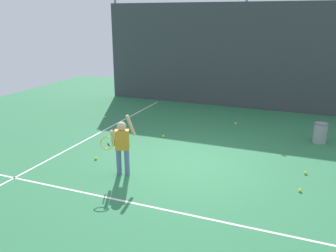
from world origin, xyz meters
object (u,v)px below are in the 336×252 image
object	(u,v)px
tennis_player	(122,143)
tennis_ball_0	(300,190)
tennis_ball_3	(163,136)
tennis_ball_2	(105,117)
ball_hopper	(320,132)
tennis_ball_4	(305,173)
tennis_ball_1	(96,158)
tennis_ball_5	(236,123)

from	to	relation	value
tennis_player	tennis_ball_0	world-z (taller)	tennis_player
tennis_ball_3	tennis_ball_2	bearing A→B (deg)	157.65
tennis_player	ball_hopper	bearing A→B (deg)	18.90
tennis_ball_3	tennis_player	bearing A→B (deg)	-86.70
tennis_ball_0	tennis_ball_2	world-z (taller)	same
tennis_ball_0	tennis_ball_4	size ratio (longest dim) A/B	1.00
tennis_ball_2	tennis_ball_3	world-z (taller)	same
tennis_ball_1	tennis_ball_4	world-z (taller)	same
ball_hopper	tennis_ball_0	bearing A→B (deg)	-95.94
tennis_ball_0	tennis_ball_1	distance (m)	4.69
tennis_player	tennis_ball_5	size ratio (longest dim) A/B	20.46
ball_hopper	tennis_ball_0	xyz separation A→B (m)	(-0.34, -3.28, -0.26)
tennis_ball_2	tennis_ball_1	bearing A→B (deg)	-61.74
ball_hopper	tennis_player	bearing A→B (deg)	-135.95
tennis_ball_0	tennis_ball_5	xyz separation A→B (m)	(-2.15, 4.13, 0.00)
tennis_ball_0	tennis_ball_5	distance (m)	4.66
tennis_player	tennis_ball_5	world-z (taller)	tennis_player
tennis_ball_3	tennis_ball_5	world-z (taller)	same
tennis_player	tennis_ball_3	distance (m)	2.77
tennis_ball_3	tennis_ball_5	distance (m)	2.65
tennis_ball_4	tennis_player	bearing A→B (deg)	-157.89
tennis_player	tennis_ball_4	bearing A→B (deg)	-3.04
tennis_ball_4	tennis_ball_5	xyz separation A→B (m)	(-2.22, 3.21, 0.00)
tennis_player	tennis_ball_4	world-z (taller)	tennis_player
tennis_ball_1	tennis_ball_5	bearing A→B (deg)	59.09
ball_hopper	tennis_ball_2	size ratio (longest dim) A/B	8.52
tennis_ball_3	tennis_ball_0	bearing A→B (deg)	-28.51
tennis_ball_3	tennis_ball_4	size ratio (longest dim) A/B	1.00
tennis_ball_2	tennis_ball_3	xyz separation A→B (m)	(2.62, -1.08, 0.00)
tennis_player	tennis_ball_1	size ratio (longest dim) A/B	20.46
tennis_ball_0	tennis_ball_1	size ratio (longest dim) A/B	1.00
tennis_ball_5	tennis_ball_1	bearing A→B (deg)	-120.91
tennis_ball_2	tennis_ball_3	distance (m)	2.83
tennis_ball_2	tennis_ball_4	distance (m)	6.88
ball_hopper	tennis_ball_5	distance (m)	2.65
tennis_ball_0	tennis_ball_3	xyz separation A→B (m)	(-3.82, 2.08, 0.00)
tennis_ball_0	tennis_ball_4	distance (m)	0.92
tennis_player	tennis_ball_2	xyz separation A→B (m)	(-2.77, 3.75, -0.69)
tennis_ball_1	tennis_ball_0	bearing A→B (deg)	1.31
tennis_ball_1	tennis_ball_5	distance (m)	4.94
ball_hopper	tennis_ball_4	distance (m)	2.39
tennis_ball_3	tennis_ball_5	bearing A→B (deg)	50.85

